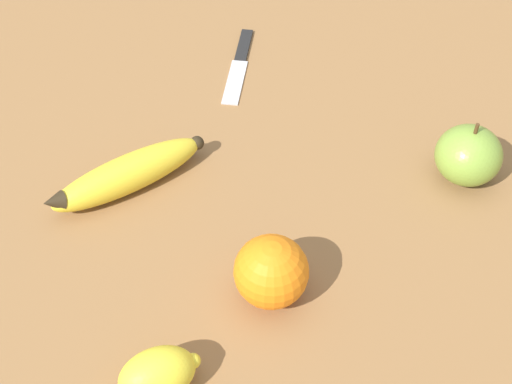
{
  "coord_description": "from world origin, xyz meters",
  "views": [
    {
      "loc": [
        -0.31,
        -0.5,
        0.61
      ],
      "look_at": [
        -0.01,
        -0.05,
        0.03
      ],
      "focal_mm": 50.0,
      "sensor_mm": 36.0,
      "label": 1
    }
  ],
  "objects_px": {
    "banana": "(127,174)",
    "paring_knife": "(240,62)",
    "apple": "(468,155)",
    "orange": "(271,272)",
    "lemon": "(158,374)"
  },
  "relations": [
    {
      "from": "orange",
      "to": "paring_knife",
      "type": "relative_size",
      "value": 0.54
    },
    {
      "from": "orange",
      "to": "paring_knife",
      "type": "bearing_deg",
      "value": 61.83
    },
    {
      "from": "orange",
      "to": "apple",
      "type": "height_order",
      "value": "apple"
    },
    {
      "from": "banana",
      "to": "orange",
      "type": "height_order",
      "value": "orange"
    },
    {
      "from": "orange",
      "to": "paring_knife",
      "type": "distance_m",
      "value": 0.39
    },
    {
      "from": "apple",
      "to": "paring_knife",
      "type": "relative_size",
      "value": 0.59
    },
    {
      "from": "banana",
      "to": "lemon",
      "type": "bearing_deg",
      "value": 69.16
    },
    {
      "from": "orange",
      "to": "paring_knife",
      "type": "xyz_separation_m",
      "value": [
        0.18,
        0.34,
        -0.03
      ]
    },
    {
      "from": "paring_knife",
      "to": "banana",
      "type": "bearing_deg",
      "value": 69.82
    },
    {
      "from": "banana",
      "to": "orange",
      "type": "xyz_separation_m",
      "value": [
        0.05,
        -0.22,
        0.02
      ]
    },
    {
      "from": "apple",
      "to": "lemon",
      "type": "relative_size",
      "value": 1.02
    },
    {
      "from": "banana",
      "to": "paring_knife",
      "type": "bearing_deg",
      "value": -151.96
    },
    {
      "from": "orange",
      "to": "lemon",
      "type": "bearing_deg",
      "value": -168.45
    },
    {
      "from": "lemon",
      "to": "paring_knife",
      "type": "distance_m",
      "value": 0.5
    },
    {
      "from": "lemon",
      "to": "paring_knife",
      "type": "xyz_separation_m",
      "value": [
        0.33,
        0.37,
        -0.02
      ]
    }
  ]
}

